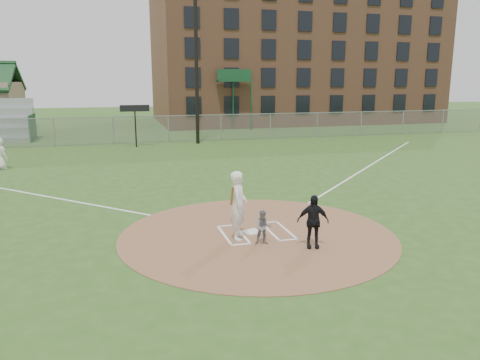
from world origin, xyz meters
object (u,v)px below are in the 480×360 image
object	(u,v)px
catcher	(263,227)
umpire	(313,221)
home_plate	(252,232)
batter_at_plate	(239,205)

from	to	relation	value
catcher	umpire	bearing A→B (deg)	-17.25
home_plate	catcher	xyz separation A→B (m)	(0.01, -1.07, 0.48)
home_plate	umpire	size ratio (longest dim) A/B	0.33
home_plate	batter_at_plate	world-z (taller)	batter_at_plate
catcher	batter_at_plate	xyz separation A→B (m)	(-0.56, 0.64, 0.52)
home_plate	catcher	distance (m)	1.18
umpire	catcher	bearing A→B (deg)	168.44
umpire	batter_at_plate	xyz separation A→B (m)	(-1.80, 1.27, 0.26)
umpire	batter_at_plate	distance (m)	2.22
home_plate	catcher	bearing A→B (deg)	-89.45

